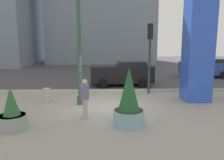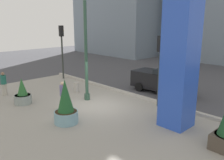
% 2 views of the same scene
% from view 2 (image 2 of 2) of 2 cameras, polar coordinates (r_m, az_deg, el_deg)
% --- Properties ---
extents(ground_plane, '(60.00, 60.00, 0.00)m').
position_cam_2_polar(ground_plane, '(17.30, 6.44, -2.98)').
color(ground_plane, '#47474C').
extents(plaza_pavement, '(18.00, 10.00, 0.02)m').
position_cam_2_polar(plaza_pavement, '(13.48, -10.33, -8.11)').
color(plaza_pavement, '#9E998E').
rests_on(plaza_pavement, ground_plane).
extents(curb_strip, '(18.00, 0.24, 0.16)m').
position_cam_2_polar(curb_strip, '(16.63, 4.50, -3.34)').
color(curb_strip, '#B7B2A8').
rests_on(curb_strip, ground_plane).
extents(lamp_post, '(0.44, 0.44, 6.47)m').
position_cam_2_polar(lamp_post, '(15.08, -6.17, 6.79)').
color(lamp_post, '#335642').
rests_on(lamp_post, ground_plane).
extents(art_pillar_blue, '(1.31, 1.31, 6.49)m').
position_cam_2_polar(art_pillar_blue, '(11.51, 15.75, 4.60)').
color(art_pillar_blue, blue).
rests_on(art_pillar_blue, ground_plane).
extents(potted_plant_by_pillar, '(1.19, 1.19, 2.25)m').
position_cam_2_polar(potted_plant_by_pillar, '(12.18, -10.88, -5.95)').
color(potted_plant_by_pillar, '#7AA8B7').
rests_on(potted_plant_by_pillar, ground_plane).
extents(potted_plant_mid_plaza, '(1.03, 1.03, 1.62)m').
position_cam_2_polar(potted_plant_mid_plaza, '(15.75, -20.36, -3.22)').
color(potted_plant_mid_plaza, gray).
rests_on(potted_plant_mid_plaza, ground_plane).
extents(concrete_bollard, '(0.36, 0.36, 0.75)m').
position_cam_2_polar(concrete_bollard, '(17.32, -8.41, -1.72)').
color(concrete_bollard, '#B2ADA3').
rests_on(concrete_bollard, ground_plane).
extents(traffic_light_corner, '(0.28, 0.42, 4.16)m').
position_cam_2_polar(traffic_light_corner, '(14.12, 11.29, 4.79)').
color(traffic_light_corner, '#333833').
rests_on(traffic_light_corner, ground_plane).
extents(traffic_light_far_side, '(0.28, 0.42, 4.57)m').
position_cam_2_polar(traffic_light_far_side, '(21.22, -11.76, 8.47)').
color(traffic_light_far_side, '#333833').
rests_on(traffic_light_far_side, ground_plane).
extents(car_curb_west, '(4.44, 2.13, 1.73)m').
position_cam_2_polar(car_curb_west, '(17.34, 11.97, -0.08)').
color(car_curb_west, black).
rests_on(car_curb_west, ground_plane).
extents(pedestrian_by_curb, '(0.51, 0.51, 1.63)m').
position_cam_2_polar(pedestrian_by_curb, '(17.90, -24.21, -0.57)').
color(pedestrian_by_curb, '#B2AD9E').
rests_on(pedestrian_by_curb, ground_plane).
extents(pedestrian_crossing, '(0.37, 0.37, 1.65)m').
position_cam_2_polar(pedestrian_crossing, '(14.07, -11.49, -3.27)').
color(pedestrian_crossing, '#B2AD9E').
rests_on(pedestrian_crossing, ground_plane).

